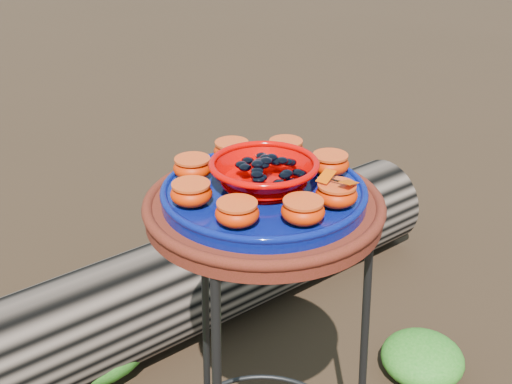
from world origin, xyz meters
TOP-DOWN VIEW (x-y plane):
  - plant_stand at (0.00, 0.00)m, footprint 0.44×0.44m
  - terracotta_saucer at (0.00, 0.00)m, footprint 0.41×0.41m
  - cobalt_plate at (0.00, 0.00)m, footprint 0.35×0.35m
  - red_bowl at (0.00, 0.00)m, footprint 0.18×0.18m
  - glass_gems at (0.00, 0.00)m, footprint 0.14×0.14m
  - orange_half_0 at (0.05, -0.12)m, footprint 0.07×0.07m
  - orange_half_1 at (0.13, -0.03)m, footprint 0.07×0.07m
  - orange_half_2 at (0.11, 0.07)m, footprint 0.07×0.07m
  - orange_half_3 at (0.03, 0.13)m, footprint 0.07×0.07m
  - orange_half_4 at (-0.07, 0.11)m, footprint 0.07×0.07m
  - orange_half_5 at (-0.13, 0.03)m, footprint 0.07×0.07m
  - orange_half_6 at (-0.11, -0.07)m, footprint 0.07×0.07m
  - orange_half_7 at (-0.03, -0.13)m, footprint 0.07×0.07m
  - butterfly at (0.05, -0.12)m, footprint 0.09×0.07m
  - driftwood_log at (0.26, 0.60)m, footprint 1.62×0.45m
  - foliage_right at (0.58, 0.03)m, footprint 0.23×0.23m
  - foliage_back at (-0.13, 0.63)m, footprint 0.36×0.36m

SIDE VIEW (x-z plane):
  - foliage_right at x=0.58m, z-range 0.00..0.11m
  - foliage_back at x=-0.13m, z-range 0.00..0.18m
  - driftwood_log at x=0.26m, z-range 0.00..0.30m
  - plant_stand at x=0.00m, z-range 0.00..0.70m
  - terracotta_saucer at x=0.00m, z-range 0.70..0.73m
  - cobalt_plate at x=0.00m, z-range 0.73..0.76m
  - orange_half_0 at x=0.05m, z-range 0.76..0.79m
  - orange_half_1 at x=0.13m, z-range 0.76..0.79m
  - orange_half_2 at x=0.11m, z-range 0.76..0.79m
  - orange_half_3 at x=0.03m, z-range 0.76..0.79m
  - orange_half_4 at x=-0.07m, z-range 0.76..0.79m
  - orange_half_5 at x=-0.13m, z-range 0.76..0.79m
  - orange_half_6 at x=-0.11m, z-range 0.76..0.79m
  - orange_half_7 at x=-0.03m, z-range 0.76..0.79m
  - red_bowl at x=0.00m, z-range 0.76..0.81m
  - butterfly at x=0.05m, z-range 0.79..0.81m
  - glass_gems at x=0.00m, z-range 0.81..0.83m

